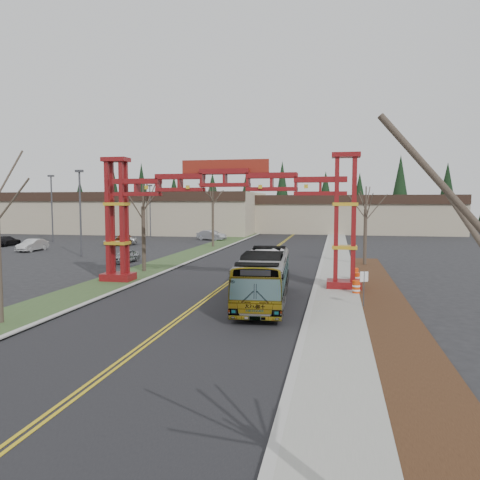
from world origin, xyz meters
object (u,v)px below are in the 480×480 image
(silver_sedan, at_px, (274,265))
(parked_car_near_a, at_px, (125,256))
(gateway_arch, at_px, (225,198))
(light_pole_far, at_px, (150,207))
(barrel_north, at_px, (355,275))
(bare_tree_right_far, at_px, (366,210))
(light_pole_near, at_px, (80,207))
(parked_car_far_a, at_px, (211,235))
(parked_car_far_b, at_px, (120,240))
(transit_bus, at_px, (264,277))
(parked_car_mid_a, at_px, (125,240))
(parked_car_far_c, at_px, (6,241))
(retail_building_east, at_px, (350,214))
(street_sign, at_px, (364,282))
(barrel_mid, at_px, (357,279))
(bare_tree_median_far, at_px, (213,199))
(light_pole_mid, at_px, (52,204))
(retail_building_west, at_px, (140,212))
(parked_car_near_b, at_px, (32,245))
(bare_tree_median_mid, at_px, (143,207))
(barrel_south, at_px, (356,288))

(silver_sedan, xyz_separation_m, parked_car_near_a, (-14.75, 3.56, -0.04))
(gateway_arch, xyz_separation_m, light_pole_far, (-22.83, 41.72, -1.02))
(barrel_north, bearing_deg, bare_tree_right_far, 82.39)
(light_pole_near, height_order, barrel_north, light_pole_near)
(parked_car_far_a, bearing_deg, parked_car_far_b, 155.46)
(silver_sedan, distance_m, parked_car_near_a, 15.18)
(transit_bus, height_order, parked_car_far_b, transit_bus)
(gateway_arch, xyz_separation_m, parked_car_mid_a, (-20.46, 27.25, -5.28))
(silver_sedan, bearing_deg, parked_car_far_b, 134.79)
(transit_bus, height_order, parked_car_far_c, transit_bus)
(bare_tree_right_far, bearing_deg, retail_building_east, 90.00)
(street_sign, distance_m, barrel_mid, 7.15)
(parked_car_far_c, height_order, bare_tree_median_far, bare_tree_median_far)
(transit_bus, height_order, bare_tree_right_far, bare_tree_right_far)
(parked_car_far_c, distance_m, light_pole_mid, 8.36)
(retail_building_east, xyz_separation_m, barrel_north, (-1.17, -58.47, -3.03))
(bare_tree_right_far, height_order, light_pole_near, light_pole_near)
(retail_building_west, bearing_deg, bare_tree_median_far, -51.31)
(parked_car_near_a, xyz_separation_m, barrel_north, (21.03, -6.50, -0.14))
(bare_tree_median_far, relative_size, bare_tree_right_far, 1.15)
(parked_car_near_a, bearing_deg, retail_building_east, 72.37)
(bare_tree_right_far, height_order, barrel_north, bare_tree_right_far)
(parked_car_near_b, relative_size, parked_car_mid_a, 0.88)
(light_pole_near, height_order, light_pole_mid, light_pole_mid)
(light_pole_near, relative_size, street_sign, 4.51)
(light_pole_near, bearing_deg, parked_car_mid_a, 96.55)
(bare_tree_median_far, bearing_deg, bare_tree_median_mid, -90.00)
(parked_car_far_a, distance_m, light_pole_mid, 23.30)
(parked_car_near_a, distance_m, light_pole_near, 8.87)
(light_pole_far, bearing_deg, parked_car_near_a, -71.47)
(gateway_arch, height_order, retail_building_west, gateway_arch)
(transit_bus, bearing_deg, light_pole_near, 136.09)
(light_pole_mid, bearing_deg, light_pole_far, 53.43)
(parked_car_far_c, bearing_deg, parked_car_far_b, -167.59)
(parked_car_near_b, height_order, bare_tree_right_far, bare_tree_right_far)
(barrel_south, bearing_deg, retail_building_west, 124.81)
(silver_sedan, height_order, light_pole_near, light_pole_near)
(parked_car_mid_a, xyz_separation_m, light_pole_mid, (-11.93, 1.60, 4.83))
(barrel_south, bearing_deg, parked_car_far_b, 136.06)
(parked_car_far_b, xyz_separation_m, bare_tree_median_far, (13.09, -0.50, 5.48))
(silver_sedan, relative_size, parked_car_near_a, 1.11)
(parked_car_mid_a, bearing_deg, parked_car_near_b, 42.06)
(retail_building_east, xyz_separation_m, street_sign, (-1.03, -67.35, -2.06))
(gateway_arch, xyz_separation_m, bare_tree_right_far, (10.00, 12.22, -0.93))
(bare_tree_right_far, relative_size, barrel_mid, 7.98)
(parked_car_far_c, distance_m, light_pole_far, 23.10)
(transit_bus, relative_size, street_sign, 5.27)
(silver_sedan, height_order, parked_car_far_a, parked_car_far_a)
(parked_car_far_c, height_order, barrel_south, parked_car_far_c)
(parked_car_far_b, distance_m, light_pole_far, 15.45)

